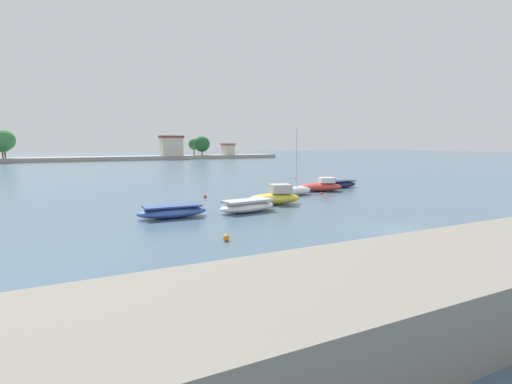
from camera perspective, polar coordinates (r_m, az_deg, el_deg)
name	(u,v)px	position (r m, az deg, el deg)	size (l,w,h in m)	color
ground_plane	(397,231)	(25.83, 19.47, -5.19)	(400.00, 400.00, 0.00)	#476075
moored_boat_0	(172,212)	(29.02, -11.80, -2.75)	(5.03, 2.00, 0.89)	#3856A8
moored_boat_1	(247,206)	(30.70, -1.26, -2.03)	(4.97, 2.43, 0.95)	white
moored_boat_2	(275,197)	(34.46, 2.78, -0.70)	(4.91, 2.66, 1.72)	yellow
moored_boat_3	(297,190)	(40.61, 5.84, 0.25)	(3.53, 1.64, 6.73)	white
moored_boat_4	(321,186)	(44.26, 9.16, 0.82)	(5.32, 3.51, 1.50)	#C63833
moored_boat_5	(341,184)	(48.25, 11.98, 1.08)	(4.35, 1.56, 0.82)	navy
mooring_buoy_1	(226,238)	(21.87, -4.25, -6.49)	(0.37, 0.37, 0.37)	orange
mooring_buoy_2	(205,196)	(38.77, -7.24, -0.61)	(0.31, 0.31, 0.31)	red
mooring_buoy_3	(321,193)	(41.54, 9.26, -0.18)	(0.25, 0.25, 0.25)	red
distant_shoreline	(121,153)	(125.53, -18.59, 5.27)	(104.53, 9.58, 8.49)	#9E998C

